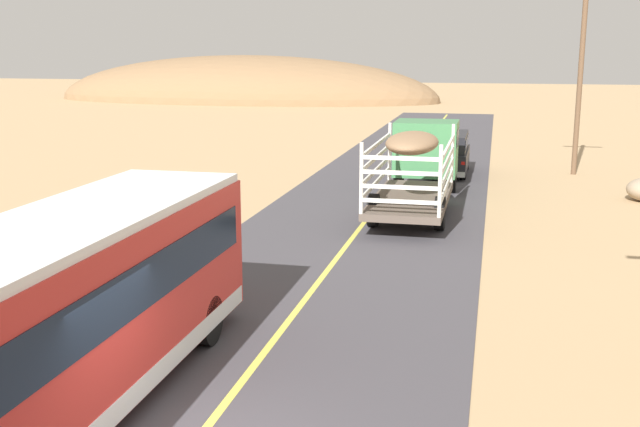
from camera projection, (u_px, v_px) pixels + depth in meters
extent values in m
cube|color=#3F7F4C|center=(426.00, 148.00, 31.12)|extent=(2.50, 2.20, 2.20)
cube|color=#192333|center=(426.00, 137.00, 31.02)|extent=(2.53, 1.54, 0.70)
cube|color=brown|center=(411.00, 200.00, 26.21)|extent=(2.50, 6.40, 0.24)
cylinder|color=silver|center=(390.00, 151.00, 29.20)|extent=(0.12, 0.12, 2.20)
cylinder|color=silver|center=(452.00, 153.00, 28.68)|extent=(0.12, 0.12, 2.20)
cylinder|color=silver|center=(361.00, 178.00, 23.22)|extent=(0.12, 0.12, 2.20)
cylinder|color=silver|center=(440.00, 181.00, 22.70)|extent=(0.12, 0.12, 2.20)
cube|color=silver|center=(376.00, 182.00, 26.36)|extent=(0.08, 6.30, 0.12)
cube|color=silver|center=(447.00, 185.00, 25.83)|extent=(0.08, 6.30, 0.12)
cube|color=silver|center=(400.00, 202.00, 23.08)|extent=(2.40, 0.08, 0.12)
cube|color=silver|center=(376.00, 170.00, 26.26)|extent=(0.08, 6.30, 0.12)
cube|color=silver|center=(447.00, 172.00, 25.73)|extent=(0.08, 6.30, 0.12)
cube|color=silver|center=(400.00, 187.00, 22.99)|extent=(2.40, 0.08, 0.12)
cube|color=silver|center=(377.00, 157.00, 26.17)|extent=(0.08, 6.30, 0.12)
cube|color=silver|center=(448.00, 159.00, 25.64)|extent=(0.08, 6.30, 0.12)
cube|color=silver|center=(400.00, 173.00, 22.90)|extent=(2.40, 0.08, 0.12)
cube|color=silver|center=(377.00, 144.00, 26.08)|extent=(0.08, 6.30, 0.12)
cube|color=silver|center=(448.00, 146.00, 25.55)|extent=(0.08, 6.30, 0.12)
cube|color=silver|center=(401.00, 158.00, 22.80)|extent=(2.40, 0.08, 0.12)
ellipsoid|color=#8C6B4C|center=(412.00, 143.00, 25.79)|extent=(1.75, 3.84, 0.70)
cylinder|color=black|center=(399.00, 177.00, 31.62)|extent=(0.32, 1.10, 1.10)
cylinder|color=black|center=(452.00, 179.00, 31.15)|extent=(0.32, 1.10, 1.10)
cylinder|color=black|center=(373.00, 210.00, 25.26)|extent=(0.32, 1.10, 1.10)
cylinder|color=black|center=(440.00, 213.00, 24.79)|extent=(0.32, 1.10, 1.10)
cube|color=red|center=(66.00, 313.00, 12.12)|extent=(2.50, 10.00, 2.70)
cube|color=white|center=(59.00, 226.00, 11.82)|extent=(2.45, 9.80, 0.16)
cube|color=#192333|center=(64.00, 285.00, 12.02)|extent=(2.54, 9.20, 0.80)
cube|color=silver|center=(71.00, 380.00, 12.37)|extent=(2.53, 9.80, 0.36)
cylinder|color=black|center=(107.00, 312.00, 15.72)|extent=(0.30, 1.00, 1.00)
cylinder|color=black|center=(208.00, 320.00, 15.23)|extent=(0.30, 1.00, 1.00)
cube|color=black|center=(447.00, 159.00, 35.75)|extent=(1.90, 4.60, 0.90)
cube|color=black|center=(448.00, 142.00, 35.43)|extent=(1.75, 3.59, 0.80)
cube|color=#192333|center=(448.00, 141.00, 35.42)|extent=(1.79, 3.22, 0.44)
cube|color=silver|center=(444.00, 174.00, 33.71)|extent=(1.86, 0.20, 0.24)
cube|color=red|center=(425.00, 162.00, 33.72)|extent=(0.16, 0.06, 0.14)
cube|color=red|center=(463.00, 163.00, 33.36)|extent=(0.16, 0.06, 0.14)
cylinder|color=black|center=(432.00, 161.00, 37.35)|extent=(0.26, 0.76, 0.76)
cylinder|color=black|center=(466.00, 162.00, 36.99)|extent=(0.26, 0.76, 0.76)
cylinder|color=black|center=(427.00, 170.00, 34.64)|extent=(0.26, 0.76, 0.76)
cylinder|color=black|center=(463.00, 171.00, 34.28)|extent=(0.26, 0.76, 0.76)
cylinder|color=brown|center=(580.00, 79.00, 34.91)|extent=(0.24, 0.24, 8.79)
ellipsoid|color=olive|center=(244.00, 100.00, 85.47)|extent=(43.73, 17.63, 9.93)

